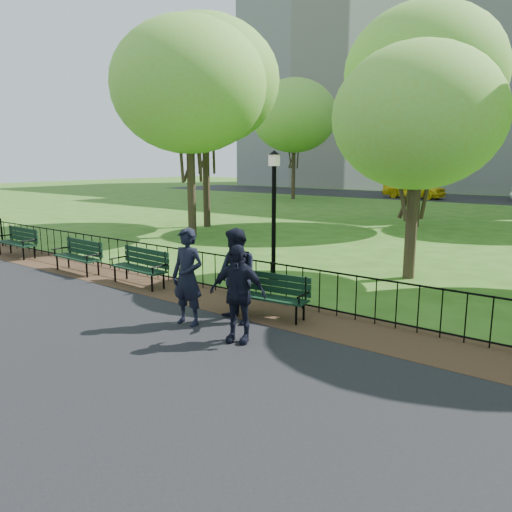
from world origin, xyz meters
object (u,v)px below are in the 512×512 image
Objects in this scene: person_right at (238,293)px; person_mid at (236,276)px; lamppost at (274,211)px; tree_far_c at (424,74)px; park_bench_left_b at (80,253)px; taxi at (414,188)px; park_bench_left_a at (141,263)px; tree_far_w at (294,116)px; park_bench_left_c at (19,239)px; person_left at (188,277)px; park_bench_main at (253,287)px; tree_near_w at (189,87)px; tree_near_e at (418,117)px; tree_mid_w at (205,82)px.

person_mid is at bearing 110.67° from person_right.
lamppost is 0.34× the size of tree_far_c.
park_bench_left_b is 31.42m from taxi.
park_bench_left_a is at bearing 4.44° from park_bench_left_b.
person_mid is at bearing -66.40° from lamppost.
tree_far_w is (-14.29, 22.69, 4.50)m from lamppost.
park_bench_left_c is 0.97× the size of person_left.
tree_far_w is at bearing 136.40° from taxi.
park_bench_left_c is 10.43m from person_right.
park_bench_main is 0.97× the size of person_mid.
tree_near_w is 4.58× the size of person_left.
person_mid reaches higher than park_bench_main.
tree_near_e is 11.10m from tree_far_c.
person_left reaches higher than park_bench_main.
tree_far_w is 30.84m from person_left.
park_bench_main is at bearing -1.08° from park_bench_left_c.
tree_far_c is 5.42× the size of person_mid.
park_bench_left_b is 9.48m from tree_near_e.
tree_mid_w is at bearing 141.79° from lamppost.
park_bench_left_b is 0.95× the size of person_left.
tree_far_w is 5.42× the size of person_right.
person_left is (9.00, -1.48, 0.35)m from park_bench_left_c.
park_bench_left_c is 8.68m from lamppost.
tree_near_w reaches higher than person_left.
park_bench_left_c is 17.69m from tree_far_c.
lamppost reaches higher than park_bench_left_b.
person_right is at bearing -95.33° from tree_near_e.
taxi is (-6.08, 16.33, -5.90)m from tree_far_c.
tree_mid_w is 1.91× the size of taxi.
person_left reaches higher than person_right.
park_bench_left_c is 0.98× the size of person_mid.
tree_near_w reaches higher than park_bench_left_a.
tree_mid_w is 16.96m from tree_far_w.
lamppost is at bearing 47.49° from park_bench_left_a.
park_bench_main is 32.54m from taxi.
tree_far_c is at bearing 37.76° from tree_mid_w.
taxi is at bearing 110.43° from tree_far_c.
lamppost reaches higher than taxi.
park_bench_left_a is 28.27m from tree_far_w.
tree_near_e is 28.39m from taxi.
park_bench_left_c is (-9.60, 0.27, -0.01)m from park_bench_main.
tree_far_c is at bearing 88.46° from person_left.
park_bench_main is 1.04× the size of person_right.
person_right is (16.29, -26.54, -5.43)m from tree_far_w.
park_bench_left_c is at bearing -102.01° from tree_near_w.
person_left is (1.65, -16.34, -5.81)m from tree_far_c.
tree_mid_w is 14.99m from person_left.
tree_near_e is at bearing -50.18° from tree_far_w.
park_bench_left_b is at bearing -146.77° from tree_near_e.
person_mid is at bearing -159.74° from taxi.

